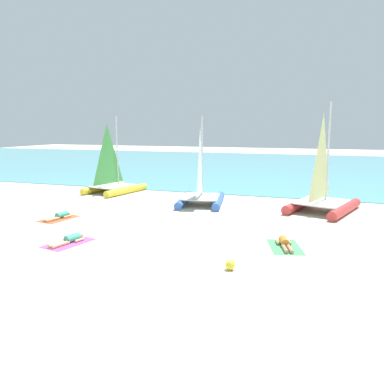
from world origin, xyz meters
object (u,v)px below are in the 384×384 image
Objects in this scene: beach_ball at (230,265)px; towel_middle at (69,243)px; sailboat_red at (322,196)px; sunbather_right at (285,243)px; towel_left at (59,219)px; sailboat_blue at (201,192)px; sunbather_middle at (70,239)px; sailboat_yellow at (113,181)px; sunbather_left at (60,216)px; towel_right at (285,247)px.

towel_middle is at bearing 173.80° from beach_ball.
sailboat_red is 6.95m from sunbather_right.
towel_left is 4.32m from towel_middle.
towel_left is (-12.07, -5.90, -0.84)m from sailboat_red.
sailboat_blue is 8.42m from sunbather_right.
towel_left is 4.29m from sunbather_middle.
towel_middle is (4.31, -10.70, -0.76)m from sailboat_yellow.
sunbather_middle is 6.56m from beach_ball.
sailboat_yellow reaches higher than sunbather_middle.
towel_middle is at bearing -117.37° from sailboat_red.
sailboat_blue is 10.28m from beach_ball.
sunbather_right is (10.81, -0.97, 0.00)m from sunbather_left.
sailboat_blue is at bearing 85.80° from sunbather_middle.
towel_middle is (2.93, -3.18, 0.00)m from towel_left.
towel_right is (10.84, -0.97, 0.00)m from towel_left.
towel_middle is at bearing -164.37° from towel_right.
sailboat_blue is 2.65× the size of towel_middle.
towel_right is at bearing 27.26° from sunbather_middle.
sailboat_yellow is 2.71× the size of towel_right.
sailboat_blue is 2.65× the size of towel_right.
towel_left and towel_middle have the same top height.
sunbather_middle is (2.94, -3.11, 0.13)m from towel_left.
sailboat_red reaches higher than beach_ball.
towel_left is 10.22m from beach_ball.
sunbather_left is at bearing -136.37° from sailboat_red.
sunbather_left is at bearing 131.96° from towel_middle.
towel_left and towel_right have the same top height.
sunbather_left is 4.33m from sunbather_middle.
sunbather_middle is at bearing -164.79° from towel_right.
beach_ball is (-1.37, -2.99, 0.03)m from sunbather_right.
sailboat_yellow is 11.56m from towel_middle.
sunbather_left is 4.93× the size of beach_ball.
sunbather_middle is at bearing -56.44° from sailboat_yellow.
sunbather_right is at bearing 27.73° from sunbather_middle.
sunbather_middle is at bearing 173.22° from beach_ball.
sunbather_right is (-1.24, -6.80, -0.72)m from sailboat_red.
sailboat_blue reaches higher than sunbather_middle.
sailboat_yellow is 14.84m from sunbather_right.
beach_ball is at bearing -35.04° from sailboat_yellow.
sailboat_yellow is 7.12m from sailboat_blue.
sunbather_left is (-5.47, -5.51, -0.62)m from sailboat_blue.
towel_right is at bearing -90.00° from sunbather_right.
beach_ball is (6.51, -0.77, 0.03)m from sunbather_middle.
towel_left is at bearing 132.65° from towel_middle.
towel_right is (5.37, -6.54, -0.74)m from sailboat_blue.
towel_right is 3.24m from beach_ball.
beach_ball reaches higher than sunbather_right.
sunbather_middle is 8.19m from sunbather_right.
sailboat_yellow reaches higher than sunbather_right.
sunbather_middle is (-2.53, -8.69, -0.62)m from sailboat_blue.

